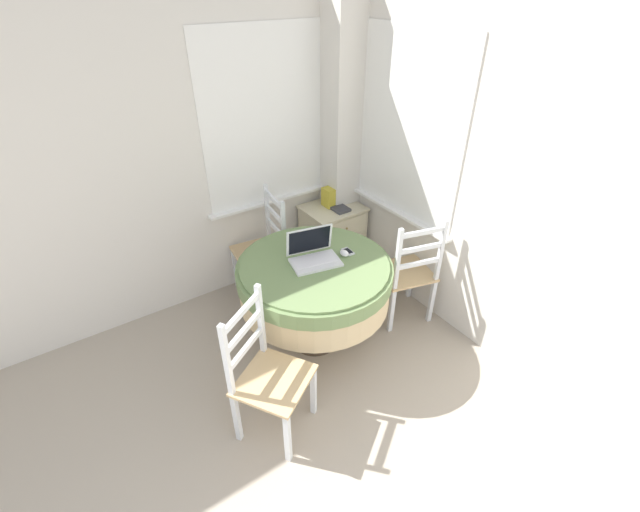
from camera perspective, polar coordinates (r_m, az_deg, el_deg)
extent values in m
cube|color=silver|center=(3.44, -28.15, 8.85)|extent=(4.38, 0.06, 2.55)
cube|color=white|center=(3.69, -7.47, 17.58)|extent=(1.10, 0.01, 1.42)
cube|color=white|center=(3.92, -6.50, 7.32)|extent=(1.18, 0.07, 0.02)
cube|color=white|center=(3.52, 11.74, 16.40)|extent=(0.01, 1.10, 1.42)
cube|color=white|center=(3.77, 10.19, 5.84)|extent=(0.07, 1.18, 0.02)
cube|color=silver|center=(3.99, 2.81, 15.82)|extent=(0.28, 0.28, 2.55)
cylinder|color=#4C3D2D|center=(3.53, -0.66, -10.96)|extent=(0.36, 0.36, 0.03)
cylinder|color=#4C3D2D|center=(3.28, -0.70, -6.33)|extent=(0.11, 0.11, 0.71)
cylinder|color=#CCB284|center=(3.16, -0.72, -3.58)|extent=(1.11, 1.11, 0.32)
cylinder|color=#6B8451|center=(3.10, -0.73, -2.06)|extent=(1.13, 1.13, 0.11)
cylinder|color=#6B8451|center=(3.06, -0.74, -1.08)|extent=(1.08, 1.08, 0.02)
cube|color=silver|center=(3.04, -0.58, -0.86)|extent=(0.38, 0.29, 0.02)
cube|color=silver|center=(3.05, -0.68, -0.55)|extent=(0.32, 0.19, 0.00)
cube|color=silver|center=(3.08, -1.44, 2.15)|extent=(0.35, 0.11, 0.22)
cube|color=black|center=(3.07, -1.41, 2.11)|extent=(0.31, 0.10, 0.19)
ellipsoid|color=white|center=(3.13, 3.26, 0.38)|extent=(0.05, 0.08, 0.04)
cube|color=#B2B7BC|center=(3.18, 3.74, 0.60)|extent=(0.06, 0.11, 0.01)
cube|color=black|center=(3.17, 3.74, 0.68)|extent=(0.05, 0.08, 0.00)
cube|color=tan|center=(3.80, -8.21, 0.44)|extent=(0.45, 0.47, 0.02)
cube|color=silver|center=(4.04, -11.22, -1.54)|extent=(0.04, 0.04, 0.42)
cube|color=silver|center=(3.75, -9.48, -4.45)|extent=(0.04, 0.04, 0.42)
cube|color=silver|center=(4.12, -6.58, -0.27)|extent=(0.04, 0.04, 0.42)
cube|color=silver|center=(3.84, -4.53, -3.00)|extent=(0.04, 0.04, 0.42)
cube|color=silver|center=(3.87, -7.05, 5.85)|extent=(0.04, 0.04, 0.53)
cube|color=silver|center=(3.56, -4.87, 3.42)|extent=(0.04, 0.04, 0.53)
cube|color=silver|center=(3.62, -6.19, 7.48)|extent=(0.07, 0.37, 0.04)
cube|color=silver|center=(3.68, -6.06, 5.55)|extent=(0.07, 0.37, 0.04)
cube|color=silver|center=(3.75, -5.94, 3.69)|extent=(0.07, 0.37, 0.04)
cube|color=tan|center=(3.59, 11.19, -2.12)|extent=(0.51, 0.50, 0.02)
cube|color=silver|center=(3.92, 11.98, -2.80)|extent=(0.04, 0.04, 0.42)
cube|color=silver|center=(3.77, 7.09, -3.93)|extent=(0.04, 0.04, 0.42)
cube|color=silver|center=(3.69, 14.64, -5.83)|extent=(0.04, 0.04, 0.42)
cube|color=silver|center=(3.53, 9.52, -7.20)|extent=(0.04, 0.04, 0.42)
cube|color=silver|center=(3.41, 15.81, 0.64)|extent=(0.04, 0.04, 0.53)
cube|color=silver|center=(3.23, 10.33, -0.51)|extent=(0.04, 0.04, 0.53)
cube|color=silver|center=(3.21, 13.59, 3.08)|extent=(0.36, 0.12, 0.04)
cube|color=silver|center=(3.28, 13.28, 1.01)|extent=(0.36, 0.12, 0.04)
cube|color=silver|center=(3.36, 12.98, -0.97)|extent=(0.36, 0.12, 0.04)
cube|color=tan|center=(2.71, -6.14, -16.14)|extent=(0.57, 0.57, 0.02)
cube|color=silver|center=(2.73, -4.34, -23.03)|extent=(0.05, 0.05, 0.42)
cube|color=silver|center=(2.93, -0.89, -17.53)|extent=(0.05, 0.05, 0.42)
cube|color=silver|center=(2.85, -11.06, -20.35)|extent=(0.05, 0.05, 0.42)
cube|color=silver|center=(3.04, -7.17, -15.34)|extent=(0.05, 0.05, 0.42)
cube|color=silver|center=(2.48, -12.32, -13.52)|extent=(0.04, 0.04, 0.53)
cube|color=silver|center=(2.69, -7.91, -8.36)|extent=(0.04, 0.04, 0.53)
cube|color=silver|center=(2.44, -10.46, -7.46)|extent=(0.32, 0.22, 0.04)
cube|color=silver|center=(2.53, -10.14, -9.81)|extent=(0.32, 0.22, 0.04)
cube|color=silver|center=(2.63, -9.85, -12.00)|extent=(0.32, 0.22, 0.04)
cube|color=beige|center=(4.22, 1.65, 2.52)|extent=(0.52, 0.43, 0.62)
cube|color=beige|center=(4.07, 1.72, 6.39)|extent=(0.54, 0.45, 0.02)
cube|color=beige|center=(3.97, 3.54, 3.74)|extent=(0.46, 0.01, 0.18)
sphere|color=olive|center=(3.96, 3.61, 3.69)|extent=(0.02, 0.02, 0.02)
cube|color=beige|center=(4.08, 3.44, 1.20)|extent=(0.46, 0.01, 0.18)
sphere|color=olive|center=(4.07, 3.50, 1.15)|extent=(0.02, 0.02, 0.02)
cube|color=beige|center=(4.19, 3.34, -1.20)|extent=(0.46, 0.01, 0.18)
sphere|color=olive|center=(4.19, 3.41, -1.25)|extent=(0.02, 0.02, 0.02)
cube|color=gold|center=(4.08, 1.83, 8.02)|extent=(0.20, 0.13, 0.18)
cube|color=#3F3F44|center=(4.03, 2.46, 6.47)|extent=(0.14, 0.23, 0.02)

